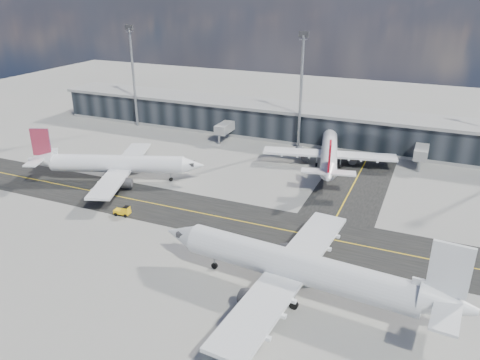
{
  "coord_description": "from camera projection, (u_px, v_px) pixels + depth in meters",
  "views": [
    {
      "loc": [
        32.01,
        -64.24,
        39.13
      ],
      "look_at": [
        -0.32,
        10.52,
        5.0
      ],
      "focal_mm": 35.0,
      "sensor_mm": 36.0,
      "label": 1
    }
  ],
  "objects": [
    {
      "name": "terminal_concourse",
      "position": [
        306.0,
        125.0,
        126.13
      ],
      "size": [
        152.0,
        19.8,
        8.8
      ],
      "color": "black",
      "rests_on": "ground"
    },
    {
      "name": "airliner_redtail",
      "position": [
        329.0,
        153.0,
        107.14
      ],
      "size": [
        30.77,
        35.84,
        10.68
      ],
      "rotation": [
        0.0,
        0.0,
        0.22
      ],
      "color": "white",
      "rests_on": "ground"
    },
    {
      "name": "baggage_tug",
      "position": [
        123.0,
        211.0,
        85.34
      ],
      "size": [
        3.09,
        1.82,
        1.84
      ],
      "rotation": [
        0.0,
        0.0,
        -1.46
      ],
      "color": "yellow",
      "rests_on": "ground"
    },
    {
      "name": "taxiway_lanes",
      "position": [
        261.0,
        207.0,
        88.88
      ],
      "size": [
        180.0,
        63.0,
        0.03
      ],
      "color": "black",
      "rests_on": "ground"
    },
    {
      "name": "service_van",
      "position": [
        300.0,
        150.0,
        117.63
      ],
      "size": [
        4.13,
        5.33,
        1.34
      ],
      "primitive_type": "imported",
      "rotation": [
        0.0,
        0.0,
        0.46
      ],
      "color": "white",
      "rests_on": "ground"
    },
    {
      "name": "airliner_af",
      "position": [
        115.0,
        164.0,
        99.88
      ],
      "size": [
        36.86,
        31.85,
        11.26
      ],
      "rotation": [
        0.0,
        0.0,
        -1.22
      ],
      "color": "white",
      "rests_on": "ground"
    },
    {
      "name": "airliner_near",
      "position": [
        301.0,
        268.0,
        62.25
      ],
      "size": [
        43.11,
        36.78,
        12.76
      ],
      "rotation": [
        0.0,
        0.0,
        1.49
      ],
      "color": "silver",
      "rests_on": "ground"
    },
    {
      "name": "floodlight_masts",
      "position": [
        301.0,
        87.0,
        115.83
      ],
      "size": [
        102.5,
        0.7,
        28.9
      ],
      "color": "gray",
      "rests_on": "ground"
    },
    {
      "name": "ground",
      "position": [
        218.0,
        228.0,
        81.22
      ],
      "size": [
        300.0,
        300.0,
        0.0
      ],
      "primitive_type": "plane",
      "color": "gray",
      "rests_on": "ground"
    }
  ]
}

